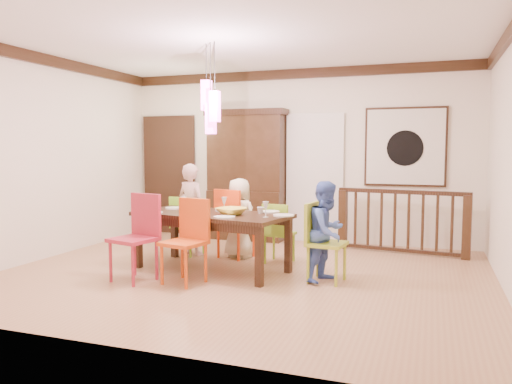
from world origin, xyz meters
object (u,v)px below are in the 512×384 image
(balustrade, at_px, (402,220))
(person_far_mid, at_px, (239,218))
(china_hutch, at_px, (246,175))
(chair_far_left, at_px, (188,221))
(person_far_left, at_px, (192,209))
(person_end_right, at_px, (327,232))
(dining_table, at_px, (212,220))
(chair_end_right, at_px, (327,237))

(balustrade, height_order, person_far_mid, person_far_mid)
(china_hutch, xyz_separation_m, balustrade, (2.62, -0.35, -0.62))
(chair_far_left, bearing_deg, person_far_mid, -165.09)
(person_far_left, height_order, person_end_right, person_far_left)
(dining_table, relative_size, chair_end_right, 2.28)
(china_hutch, distance_m, person_end_right, 3.00)
(china_hutch, relative_size, person_far_mid, 1.94)
(person_far_left, bearing_deg, chair_far_left, 60.78)
(chair_far_left, distance_m, person_far_mid, 0.80)
(chair_far_left, relative_size, chair_end_right, 0.93)
(balustrade, xyz_separation_m, person_end_right, (-0.74, -1.93, 0.10))
(chair_end_right, bearing_deg, china_hutch, 46.11)
(china_hutch, bearing_deg, person_end_right, -50.55)
(chair_end_right, relative_size, person_far_mid, 0.81)
(dining_table, bearing_deg, person_end_right, 9.02)
(chair_far_left, bearing_deg, china_hutch, -93.64)
(chair_far_left, height_order, china_hutch, china_hutch)
(china_hutch, height_order, balustrade, china_hutch)
(balustrade, bearing_deg, person_far_left, -151.82)
(dining_table, distance_m, balustrade, 2.95)
(balustrade, distance_m, person_end_right, 2.07)
(chair_end_right, bearing_deg, person_far_left, 75.64)
(chair_far_left, relative_size, balustrade, 0.45)
(chair_end_right, xyz_separation_m, person_end_right, (-0.00, 0.02, 0.06))
(person_far_mid, bearing_deg, china_hutch, -60.58)
(china_hutch, xyz_separation_m, person_far_left, (-0.33, -1.44, -0.45))
(dining_table, xyz_separation_m, chair_end_right, (1.52, -0.05, -0.13))
(dining_table, distance_m, chair_end_right, 1.52)
(dining_table, xyz_separation_m, chair_far_left, (-0.73, 0.76, -0.16))
(dining_table, bearing_deg, china_hutch, 109.57)
(person_far_left, distance_m, person_end_right, 2.36)
(person_far_left, relative_size, person_end_right, 1.13)
(dining_table, bearing_deg, person_far_left, 141.13)
(chair_end_right, xyz_separation_m, person_far_mid, (-1.45, 0.88, 0.04))
(chair_end_right, distance_m, china_hutch, 3.02)
(chair_far_left, height_order, person_far_left, person_far_left)
(china_hutch, xyz_separation_m, person_end_right, (1.88, -2.28, -0.53))
(person_far_left, bearing_deg, balustrade, -142.60)
(china_hutch, height_order, person_far_mid, china_hutch)
(chair_far_left, height_order, person_far_mid, person_far_mid)
(china_hutch, bearing_deg, person_far_left, -102.85)
(chair_far_left, bearing_deg, dining_table, 144.22)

